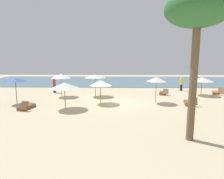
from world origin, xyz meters
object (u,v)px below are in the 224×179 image
Objects in this scene: umbrella_0 at (15,80)px; umbrella_5 at (156,79)px; umbrella_3 at (61,76)px; lounger_0 at (26,107)px; lounger_2 at (163,93)px; umbrella_6 at (95,76)px; umbrella_1 at (100,83)px; umbrella_4 at (202,79)px; palm_0 at (198,13)px; umbrella_2 at (64,86)px; person_1 at (181,84)px; lounger_1 at (189,103)px; person_0 at (54,85)px; lounger_3 at (216,93)px.

umbrella_5 is at bearing 2.33° from umbrella_0.
umbrella_3 is 1.35× the size of lounger_0.
umbrella_6 is at bearing -170.73° from lounger_2.
umbrella_1 is at bearing -175.44° from umbrella_5.
umbrella_4 is 0.34× the size of palm_0.
umbrella_2 is 1.32× the size of person_1.
umbrella_2 is at bearing -143.20° from person_1.
lounger_1 is at bearing -1.93° from umbrella_1.
umbrella_3 reaches higher than umbrella_2.
person_1 is at bearing 37.13° from umbrella_1.
umbrella_2 reaches higher than umbrella_4.
palm_0 is (12.30, -7.31, 3.75)m from umbrella_0.
lounger_2 is at bearing 9.27° from umbrella_6.
umbrella_4 is at bearing -4.62° from person_0.
umbrella_4 is 4.28m from lounger_2.
umbrella_1 is at bearing 35.59° from umbrella_2.
umbrella_0 is at bearing -166.99° from umbrella_4.
umbrella_3 reaches higher than lounger_1.
umbrella_5 reaches higher than umbrella_2.
person_0 is (-16.22, 1.31, -0.79)m from umbrella_4.
umbrella_0 is at bearing -161.51° from lounger_2.
umbrella_3 is at bearing 131.43° from palm_0.
lounger_3 is at bearing -1.39° from person_0.
umbrella_3 is 1.02× the size of umbrella_4.
umbrella_2 reaches higher than person_0.
umbrella_2 is 14.94m from person_1.
umbrella_6 is at bearing -173.37° from lounger_3.
person_1 is at bearing 31.20° from lounger_0.
lounger_1 is at bearing -77.20° from lounger_2.
umbrella_4 is at bearing 3.74° from umbrella_3.
lounger_0 is at bearing -148.80° from person_1.
lounger_1 is (14.93, -0.14, -1.92)m from umbrella_0.
lounger_3 is at bearing 58.57° from palm_0.
palm_0 reaches higher than lounger_0.
umbrella_1 is at bearing -42.49° from person_0.
umbrella_3 is 14.76m from umbrella_4.
umbrella_4 reaches higher than person_1.
umbrella_1 is at bearing -35.21° from umbrella_3.
palm_0 is at bearing -89.52° from umbrella_5.
umbrella_3 is 1.31× the size of lounger_2.
umbrella_2 is at bearing 2.36° from lounger_0.
lounger_0 is at bearing -159.20° from lounger_3.
palm_0 reaches higher than person_0.
umbrella_1 reaches higher than umbrella_4.
umbrella_2 is at bearing -20.31° from umbrella_0.
palm_0 is at bearing -56.42° from umbrella_1.
umbrella_0 is at bearing 159.69° from umbrella_2.
umbrella_4 is 2.70m from lounger_3.
umbrella_0 is 14.72m from lounger_2.
umbrella_4 reaches higher than lounger_3.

